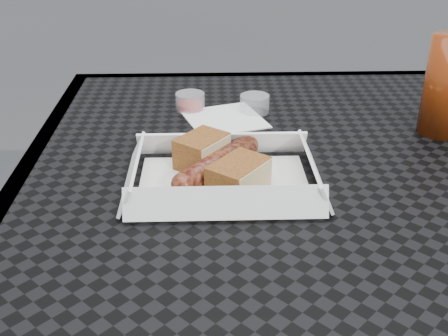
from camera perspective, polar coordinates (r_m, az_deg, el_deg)
name	(u,v)px	position (r m, az deg, el deg)	size (l,w,h in m)	color
patio_table	(296,203)	(0.85, 7.36, -3.51)	(0.80, 0.80, 0.74)	black
food_tray	(224,183)	(0.74, -0.02, -1.58)	(0.22, 0.15, 0.00)	white
bratwurst	(217,164)	(0.75, -0.67, 0.43)	(0.12, 0.14, 0.03)	brown
bread_near	(202,151)	(0.77, -2.27, 1.74)	(0.07, 0.05, 0.04)	brown
bread_far	(239,176)	(0.71, 1.49, -0.84)	(0.08, 0.05, 0.04)	brown
veg_garnish	(272,202)	(0.69, 4.94, -3.42)	(0.03, 0.03, 0.00)	#E14A09
napkin	(224,119)	(0.94, 0.05, 5.00)	(0.12, 0.12, 0.00)	white
condiment_cup_sauce	(190,102)	(0.98, -3.46, 6.74)	(0.05, 0.05, 0.03)	#99170B
condiment_cup_empty	(255,104)	(0.97, 3.13, 6.53)	(0.05, 0.05, 0.03)	silver
drink_glass	(448,86)	(0.93, 21.78, 7.79)	(0.07, 0.07, 0.15)	#642108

